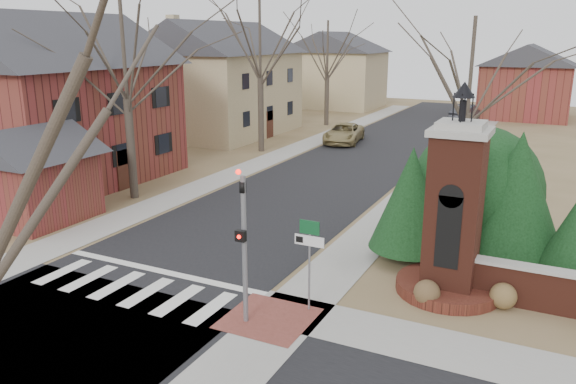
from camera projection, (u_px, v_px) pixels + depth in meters
The scene contains 27 objects.
ground at pixel (114, 299), 17.02m from camera, with size 120.00×120.00×0.00m, color brown.
main_street at pixel (357, 160), 36.03m from camera, with size 8.00×70.00×0.01m, color black.
cross_street at pixel (31, 346), 14.42m from camera, with size 120.00×8.00×0.01m, color black.
crosswalk_zone at pixel (132, 289), 17.70m from camera, with size 8.00×2.20×0.02m, color silver.
stop_bar at pixel (162, 271), 19.00m from camera, with size 8.00×0.35×0.02m, color silver.
sidewalk_right_main at pixel (439, 168), 33.81m from camera, with size 2.00×60.00×0.02m, color gray.
sidewalk_left at pixel (284, 153), 38.24m from camera, with size 2.00×60.00×0.02m, color gray.
curb_apron at pixel (269, 318), 15.83m from camera, with size 2.40×2.40×0.02m, color brown.
traffic_signal_pole at pixel (244, 235), 14.99m from camera, with size 0.28×0.41×4.50m.
sign_post at pixel (309, 247), 15.83m from camera, with size 0.90×0.07×2.75m.
brick_gate_monument at pixel (453, 226), 16.92m from camera, with size 3.20×3.20×6.47m.
house_brick_left at pixel (53, 95), 29.94m from camera, with size 9.80×11.80×9.42m.
house_stucco_left at pixel (220, 76), 44.86m from camera, with size 9.80×12.80×9.28m.
garage_left at pixel (32, 169), 23.92m from camera, with size 4.80×4.80×4.29m.
house_distant_left at pixel (334, 68), 62.47m from camera, with size 10.80×8.80×8.53m.
house_distant_right at pixel (527, 80), 54.11m from camera, with size 8.80×8.80×7.30m.
evergreen_near at pixel (411, 198), 19.38m from camera, with size 2.80×2.80×4.10m.
evergreen_mid at pixel (517, 193), 18.93m from camera, with size 3.40×3.40×4.70m.
evergreen_mass at pixel (476, 185), 20.75m from camera, with size 4.80×4.80×4.80m, color black.
bare_tree_0 at pixel (122, 36), 25.71m from camera, with size 8.05×8.05×11.15m.
bare_tree_1 at pixel (260, 31), 36.86m from camera, with size 8.40×8.40×11.64m.
bare_tree_2 at pixel (328, 44), 48.57m from camera, with size 7.35×7.35×10.19m.
bare_tree_3 at pixel (472, 59), 25.86m from camera, with size 7.00×7.00×9.70m.
pickup_truck at pixel (344, 133), 41.83m from camera, with size 2.37×5.14×1.43m, color #948250.
distant_car at pixel (466, 114), 52.11m from camera, with size 1.62×4.65×1.53m, color #35363D.
dry_shrub_left at pixel (427, 293), 16.55m from camera, with size 0.79×0.79×0.79m, color brown.
dry_shrub_right at pixel (503, 296), 16.35m from camera, with size 0.78×0.78×0.78m, color brown.
Camera 1 is at (11.61, -11.58, 7.70)m, focal length 35.00 mm.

